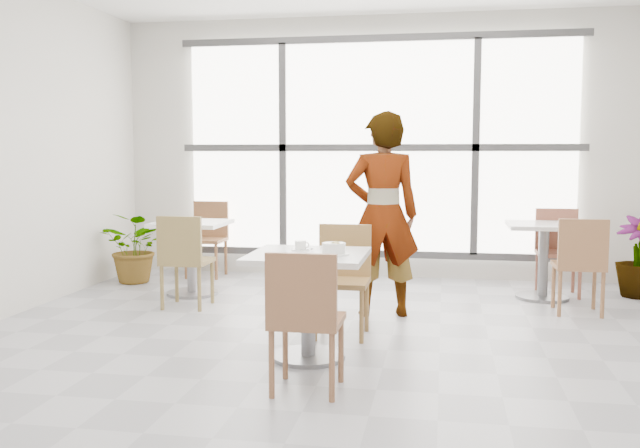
% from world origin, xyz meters
% --- Properties ---
extents(floor, '(7.00, 7.00, 0.00)m').
position_xyz_m(floor, '(0.00, 0.00, 0.00)').
color(floor, '#9E9EA5').
rests_on(floor, ground).
extents(wall_back, '(6.00, 0.00, 6.00)m').
position_xyz_m(wall_back, '(0.00, 3.50, 1.50)').
color(wall_back, silver).
rests_on(wall_back, ground).
extents(window, '(4.60, 0.07, 2.52)m').
position_xyz_m(window, '(0.00, 3.44, 1.50)').
color(window, white).
rests_on(window, ground).
extents(main_table, '(0.80, 0.80, 0.75)m').
position_xyz_m(main_table, '(-0.16, 0.13, 0.52)').
color(main_table, silver).
rests_on(main_table, ground).
extents(chair_near, '(0.42, 0.42, 0.87)m').
position_xyz_m(chair_near, '(-0.04, -0.59, 0.50)').
color(chair_near, '#905E3F').
rests_on(chair_near, ground).
extents(chair_far, '(0.42, 0.42, 0.87)m').
position_xyz_m(chair_far, '(-0.02, 0.85, 0.50)').
color(chair_far, olive).
rests_on(chair_far, ground).
extents(oatmeal_bowl, '(0.21, 0.21, 0.10)m').
position_xyz_m(oatmeal_bowl, '(0.03, 0.09, 0.79)').
color(oatmeal_bowl, white).
rests_on(oatmeal_bowl, main_table).
extents(coffee_cup, '(0.16, 0.13, 0.07)m').
position_xyz_m(coffee_cup, '(-0.24, 0.27, 0.78)').
color(coffee_cup, white).
rests_on(coffee_cup, main_table).
extents(person, '(0.74, 0.57, 1.80)m').
position_xyz_m(person, '(0.23, 1.55, 0.90)').
color(person, black).
rests_on(person, ground).
extents(bg_table_left, '(0.70, 0.70, 0.75)m').
position_xyz_m(bg_table_left, '(-1.76, 2.12, 0.49)').
color(bg_table_left, white).
rests_on(bg_table_left, ground).
extents(bg_table_right, '(0.70, 0.70, 0.75)m').
position_xyz_m(bg_table_right, '(1.74, 2.54, 0.49)').
color(bg_table_right, silver).
rests_on(bg_table_right, ground).
extents(bg_chair_left_near, '(0.42, 0.42, 0.87)m').
position_xyz_m(bg_chair_left_near, '(-1.60, 1.49, 0.50)').
color(bg_chair_left_near, olive).
rests_on(bg_chair_left_near, ground).
extents(bg_chair_left_far, '(0.42, 0.42, 0.87)m').
position_xyz_m(bg_chair_left_far, '(-1.96, 3.21, 0.50)').
color(bg_chair_left_far, brown).
rests_on(bg_chair_left_far, ground).
extents(bg_chair_right_near, '(0.42, 0.42, 0.87)m').
position_xyz_m(bg_chair_right_near, '(1.96, 1.86, 0.50)').
color(bg_chair_right_near, '#90613E').
rests_on(bg_chair_right_near, ground).
extents(bg_chair_right_far, '(0.42, 0.42, 0.87)m').
position_xyz_m(bg_chair_right_far, '(1.91, 2.80, 0.50)').
color(bg_chair_right_far, brown).
rests_on(bg_chair_right_far, ground).
extents(plant_left, '(0.84, 0.77, 0.79)m').
position_xyz_m(plant_left, '(-2.60, 2.64, 0.39)').
color(plant_left, '#528649').
rests_on(plant_left, ground).
extents(plant_right, '(0.60, 0.60, 0.83)m').
position_xyz_m(plant_right, '(2.70, 2.79, 0.41)').
color(plant_right, '#5A863C').
rests_on(plant_right, ground).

